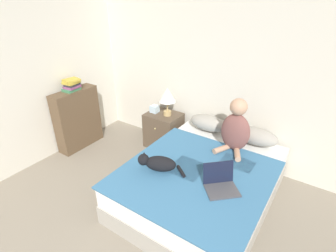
{
  "coord_description": "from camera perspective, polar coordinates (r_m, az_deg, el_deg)",
  "views": [
    {
      "loc": [
        1.14,
        0.11,
        2.31
      ],
      "look_at": [
        -0.43,
        2.43,
        0.85
      ],
      "focal_mm": 28.0,
      "sensor_mm": 36.0,
      "label": 1
    }
  ],
  "objects": [
    {
      "name": "wall_back",
      "position": [
        3.69,
        14.89,
        10.29
      ],
      "size": [
        5.64,
        0.05,
        2.55
      ],
      "color": "beige",
      "rests_on": "ground_plane"
    },
    {
      "name": "wall_side",
      "position": [
        3.97,
        -30.33,
        8.64
      ],
      "size": [
        0.05,
        4.44,
        2.55
      ],
      "color": "beige",
      "rests_on": "ground_plane"
    },
    {
      "name": "bed",
      "position": [
        3.26,
        7.38,
        -12.09
      ],
      "size": [
        1.57,
        1.99,
        0.5
      ],
      "color": "#9E998E",
      "rests_on": "ground_plane"
    },
    {
      "name": "pillow_near",
      "position": [
        3.81,
        8.86,
        0.66
      ],
      "size": [
        0.56,
        0.29,
        0.22
      ],
      "color": "gray",
      "rests_on": "bed"
    },
    {
      "name": "pillow_far",
      "position": [
        3.62,
        18.62,
        -2.11
      ],
      "size": [
        0.56,
        0.29,
        0.22
      ],
      "color": "gray",
      "rests_on": "bed"
    },
    {
      "name": "person_sitting",
      "position": [
        3.32,
        14.5,
        -0.54
      ],
      "size": [
        0.37,
        0.36,
        0.69
      ],
      "color": "brown",
      "rests_on": "bed"
    },
    {
      "name": "cat_tabby",
      "position": [
        2.96,
        -2.24,
        -8.05
      ],
      "size": [
        0.55,
        0.31,
        0.19
      ],
      "rotation": [
        0.0,
        0.0,
        -2.75
      ],
      "color": "black",
      "rests_on": "bed"
    },
    {
      "name": "laptop_open",
      "position": [
        2.79,
        11.38,
        -12.26
      ],
      "size": [
        0.43,
        0.43,
        0.25
      ],
      "rotation": [
        0.0,
        0.0,
        0.76
      ],
      "color": "#424247",
      "rests_on": "bed"
    },
    {
      "name": "nightstand",
      "position": [
        4.26,
        -0.97,
        -0.9
      ],
      "size": [
        0.53,
        0.46,
        0.57
      ],
      "color": "brown",
      "rests_on": "ground_plane"
    },
    {
      "name": "table_lamp",
      "position": [
        3.97,
        -0.14,
        6.55
      ],
      "size": [
        0.26,
        0.26,
        0.45
      ],
      "color": "tan",
      "rests_on": "nightstand"
    },
    {
      "name": "tissue_box",
      "position": [
        4.18,
        -2.93,
        3.77
      ],
      "size": [
        0.12,
        0.12,
        0.14
      ],
      "color": "silver",
      "rests_on": "nightstand"
    },
    {
      "name": "bookshelf",
      "position": [
        4.43,
        -19.07,
        1.47
      ],
      "size": [
        0.24,
        0.74,
        0.96
      ],
      "color": "brown",
      "rests_on": "ground_plane"
    },
    {
      "name": "book_stack_top",
      "position": [
        4.23,
        -20.24,
        8.41
      ],
      "size": [
        0.22,
        0.26,
        0.18
      ],
      "color": "#3D7A51",
      "rests_on": "bookshelf"
    }
  ]
}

